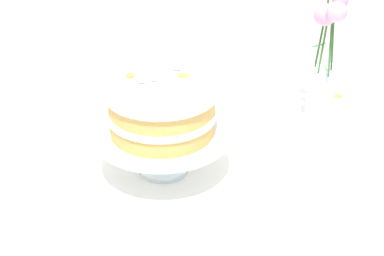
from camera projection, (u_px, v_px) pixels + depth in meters
The scene contains 6 objects.
dining_table at pixel (213, 217), 1.25m from camera, with size 1.40×1.00×0.74m.
linen_napkin at pixel (164, 170), 1.25m from camera, with size 0.32×0.32×0.00m, color white.
cake_stand at pixel (163, 138), 1.21m from camera, with size 0.29×0.29×0.10m.
layer_cake at pixel (162, 109), 1.17m from camera, with size 0.23×0.23×0.11m.
flower_vase at pixel (324, 60), 1.40m from camera, with size 0.09×0.12×0.35m.
loose_petal_2 at pixel (337, 96), 1.57m from camera, with size 0.03×0.02×0.01m, color orange.
Camera 1 is at (-0.34, -0.96, 1.43)m, focal length 52.74 mm.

